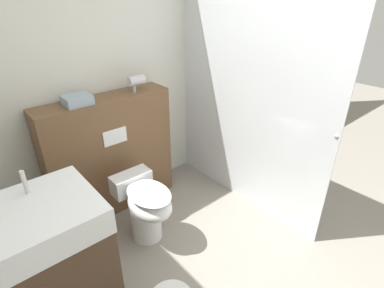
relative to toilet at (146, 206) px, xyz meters
The scene contains 8 objects.
ground_plane 1.22m from the toilet, 67.13° to the right, with size 12.00×12.00×0.00m, color gray.
wall_back 1.29m from the toilet, 59.91° to the left, with size 8.00×0.06×2.50m.
partition_panel 0.64m from the toilet, 88.49° to the left, with size 1.20×0.29×1.14m.
shower_glass 1.30m from the toilet, ahead, with size 0.04×1.77×2.13m.
toilet is the anchor object (origin of this frame).
sink_vanity 0.92m from the toilet, 156.58° to the right, with size 0.58×0.54×1.14m.
hair_drier 1.11m from the toilet, 58.01° to the left, with size 0.18×0.09×0.14m.
folded_towel 1.04m from the toilet, 110.41° to the left, with size 0.21×0.19×0.07m.
Camera 1 is at (-1.46, -0.70, 1.98)m, focal length 28.00 mm.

